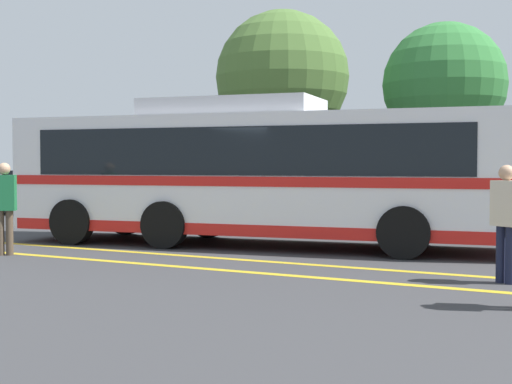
{
  "coord_description": "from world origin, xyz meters",
  "views": [
    {
      "loc": [
        7.53,
        -13.66,
        1.79
      ],
      "look_at": [
        0.41,
        0.08,
        1.17
      ],
      "focal_mm": 50.0,
      "sensor_mm": 36.0,
      "label": 1
    }
  ],
  "objects_px": {
    "transit_bus": "(255,171)",
    "parked_car_2": "(373,203)",
    "tree_0": "(282,78)",
    "tree_1": "(444,84)",
    "pedestrian_2": "(506,216)",
    "pedestrian_0": "(5,202)",
    "parked_car_1": "(190,195)",
    "parked_car_0": "(43,193)"
  },
  "relations": [
    {
      "from": "pedestrian_2",
      "to": "tree_1",
      "type": "xyz_separation_m",
      "value": [
        -3.71,
        12.42,
        3.35
      ]
    },
    {
      "from": "parked_car_2",
      "to": "pedestrian_0",
      "type": "bearing_deg",
      "value": -31.23
    },
    {
      "from": "parked_car_1",
      "to": "parked_car_2",
      "type": "xyz_separation_m",
      "value": [
        5.9,
        0.09,
        -0.11
      ]
    },
    {
      "from": "parked_car_0",
      "to": "parked_car_2",
      "type": "bearing_deg",
      "value": 92.05
    },
    {
      "from": "parked_car_0",
      "to": "pedestrian_0",
      "type": "height_order",
      "value": "pedestrian_0"
    },
    {
      "from": "transit_bus",
      "to": "pedestrian_0",
      "type": "height_order",
      "value": "transit_bus"
    },
    {
      "from": "transit_bus",
      "to": "parked_car_1",
      "type": "xyz_separation_m",
      "value": [
        -4.9,
        5.03,
        -0.81
      ]
    },
    {
      "from": "pedestrian_2",
      "to": "tree_0",
      "type": "xyz_separation_m",
      "value": [
        -8.88,
        11.03,
        3.71
      ]
    },
    {
      "from": "transit_bus",
      "to": "tree_1",
      "type": "height_order",
      "value": "tree_1"
    },
    {
      "from": "transit_bus",
      "to": "pedestrian_2",
      "type": "xyz_separation_m",
      "value": [
        5.58,
        -2.66,
        -0.6
      ]
    },
    {
      "from": "parked_car_2",
      "to": "tree_0",
      "type": "height_order",
      "value": "tree_0"
    },
    {
      "from": "tree_0",
      "to": "tree_1",
      "type": "xyz_separation_m",
      "value": [
        5.17,
        1.39,
        -0.36
      ]
    },
    {
      "from": "transit_bus",
      "to": "parked_car_0",
      "type": "xyz_separation_m",
      "value": [
        -11.02,
        5.01,
        -0.85
      ]
    },
    {
      "from": "parked_car_2",
      "to": "pedestrian_2",
      "type": "height_order",
      "value": "pedestrian_2"
    },
    {
      "from": "pedestrian_0",
      "to": "tree_0",
      "type": "bearing_deg",
      "value": 55.92
    },
    {
      "from": "tree_1",
      "to": "parked_car_0",
      "type": "bearing_deg",
      "value": -159.79
    },
    {
      "from": "tree_0",
      "to": "parked_car_2",
      "type": "bearing_deg",
      "value": -37.02
    },
    {
      "from": "parked_car_0",
      "to": "tree_0",
      "type": "height_order",
      "value": "tree_0"
    },
    {
      "from": "tree_1",
      "to": "transit_bus",
      "type": "bearing_deg",
      "value": -100.88
    },
    {
      "from": "parked_car_1",
      "to": "tree_0",
      "type": "relative_size",
      "value": 0.59
    },
    {
      "from": "transit_bus",
      "to": "pedestrian_0",
      "type": "xyz_separation_m",
      "value": [
        -3.56,
        -3.73,
        -0.58
      ]
    },
    {
      "from": "pedestrian_0",
      "to": "tree_0",
      "type": "relative_size",
      "value": 0.26
    },
    {
      "from": "pedestrian_2",
      "to": "tree_0",
      "type": "bearing_deg",
      "value": -20.65
    },
    {
      "from": "pedestrian_2",
      "to": "parked_car_1",
      "type": "bearing_deg",
      "value": -5.79
    },
    {
      "from": "pedestrian_0",
      "to": "pedestrian_2",
      "type": "relative_size",
      "value": 1.02
    },
    {
      "from": "parked_car_2",
      "to": "parked_car_1",
      "type": "bearing_deg",
      "value": -93.11
    },
    {
      "from": "transit_bus",
      "to": "parked_car_1",
      "type": "height_order",
      "value": "transit_bus"
    },
    {
      "from": "tree_0",
      "to": "parked_car_1",
      "type": "bearing_deg",
      "value": -115.61
    },
    {
      "from": "transit_bus",
      "to": "pedestrian_2",
      "type": "relative_size",
      "value": 6.4
    },
    {
      "from": "parked_car_1",
      "to": "pedestrian_2",
      "type": "xyz_separation_m",
      "value": [
        10.48,
        -7.69,
        0.21
      ]
    },
    {
      "from": "parked_car_0",
      "to": "pedestrian_0",
      "type": "relative_size",
      "value": 2.27
    },
    {
      "from": "parked_car_1",
      "to": "tree_0",
      "type": "distance_m",
      "value": 5.39
    },
    {
      "from": "transit_bus",
      "to": "pedestrian_0",
      "type": "bearing_deg",
      "value": -51.6
    },
    {
      "from": "pedestrian_2",
      "to": "tree_1",
      "type": "height_order",
      "value": "tree_1"
    },
    {
      "from": "tree_0",
      "to": "parked_car_0",
      "type": "bearing_deg",
      "value": -156.52
    },
    {
      "from": "pedestrian_0",
      "to": "transit_bus",
      "type": "bearing_deg",
      "value": 13.51
    },
    {
      "from": "parked_car_2",
      "to": "tree_1",
      "type": "relative_size",
      "value": 0.72
    },
    {
      "from": "parked_car_1",
      "to": "parked_car_0",
      "type": "bearing_deg",
      "value": 89.73
    },
    {
      "from": "transit_bus",
      "to": "pedestrian_2",
      "type": "bearing_deg",
      "value": 56.53
    },
    {
      "from": "parked_car_0",
      "to": "parked_car_1",
      "type": "height_order",
      "value": "parked_car_1"
    },
    {
      "from": "transit_bus",
      "to": "parked_car_2",
      "type": "bearing_deg",
      "value": 160.99
    },
    {
      "from": "pedestrian_2",
      "to": "tree_1",
      "type": "relative_size",
      "value": 0.28
    }
  ]
}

